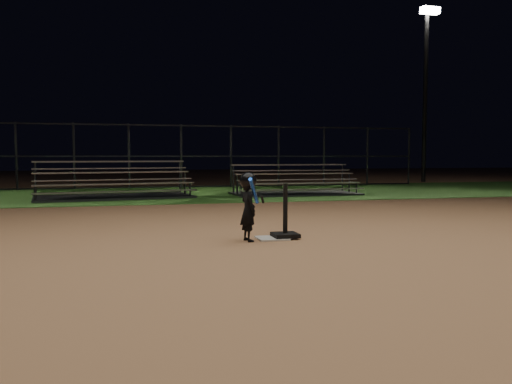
# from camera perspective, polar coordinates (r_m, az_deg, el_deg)

# --- Properties ---
(ground) EXTENTS (80.00, 80.00, 0.00)m
(ground) POSITION_cam_1_polar(r_m,az_deg,el_deg) (7.90, 1.79, -5.20)
(ground) COLOR #AD764E
(ground) RESTS_ON ground
(grass_strip) EXTENTS (60.00, 8.00, 0.01)m
(grass_strip) POSITION_cam_1_polar(r_m,az_deg,el_deg) (17.67, -7.18, -0.11)
(grass_strip) COLOR #28541B
(grass_strip) RESTS_ON ground
(home_plate) EXTENTS (0.45, 0.45, 0.02)m
(home_plate) POSITION_cam_1_polar(r_m,az_deg,el_deg) (7.90, 1.79, -5.12)
(home_plate) COLOR beige
(home_plate) RESTS_ON ground
(batting_tee) EXTENTS (0.38, 0.38, 0.82)m
(batting_tee) POSITION_cam_1_polar(r_m,az_deg,el_deg) (7.94, 3.24, -3.87)
(batting_tee) COLOR black
(batting_tee) RESTS_ON home_plate
(child_batter) EXTENTS (0.41, 0.60, 1.03)m
(child_batter) POSITION_cam_1_polar(r_m,az_deg,el_deg) (7.63, -0.86, -1.38)
(child_batter) COLOR black
(child_batter) RESTS_ON ground
(bleacher_left) EXTENTS (4.80, 2.83, 1.11)m
(bleacher_left) POSITION_cam_1_polar(r_m,az_deg,el_deg) (16.06, -15.34, 0.17)
(bleacher_left) COLOR #A6A6AA
(bleacher_left) RESTS_ON ground
(bleacher_right) EXTENTS (4.05, 2.01, 0.99)m
(bleacher_right) POSITION_cam_1_polar(r_m,az_deg,el_deg) (16.90, 4.34, 0.40)
(bleacher_right) COLOR silver
(bleacher_right) RESTS_ON ground
(backstop_fence) EXTENTS (20.08, 0.08, 2.50)m
(backstop_fence) POSITION_cam_1_polar(r_m,az_deg,el_deg) (20.61, -8.24, 3.92)
(backstop_fence) COLOR #38383D
(backstop_fence) RESTS_ON ground
(light_pole_right) EXTENTS (0.90, 0.53, 8.30)m
(light_pole_right) POSITION_cam_1_polar(r_m,az_deg,el_deg) (26.78, 18.24, 11.71)
(light_pole_right) COLOR #2D2D30
(light_pole_right) RESTS_ON ground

